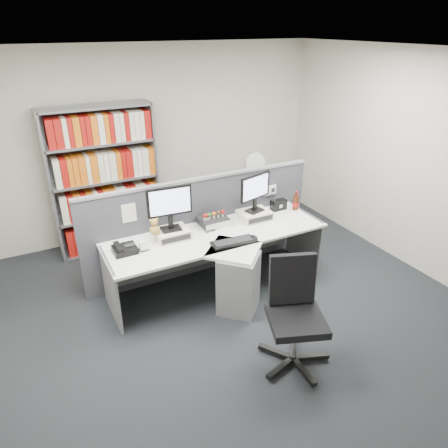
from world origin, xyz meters
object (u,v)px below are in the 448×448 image
monitor_right (255,190)px  office_chair (294,310)px  mouse (254,238)px  shelving_unit (105,182)px  keyboard (233,242)px  filing_cabinet (253,207)px  desk (226,262)px  desk_fan (254,165)px  speaker (278,205)px  cola_bottle (296,203)px  desk_phone (124,249)px  monitor_left (170,205)px  desktop_pc (213,221)px  desk_calendar (144,247)px

monitor_right → office_chair: (-0.51, -1.56, -0.55)m
mouse → shelving_unit: (-1.20, 1.94, 0.23)m
keyboard → filing_cabinet: bearing=51.9°
desk → desk_fan: 1.93m
speaker → filing_cabinet: speaker is taller
desk_fan → cola_bottle: bearing=-89.2°
filing_cabinet → keyboard: bearing=-128.1°
desk_phone → speaker: size_ratio=1.24×
monitor_right → mouse: (-0.29, -0.47, -0.36)m
monitor_right → desk_phone: size_ratio=1.93×
monitor_left → desk_fan: bearing=30.8°
keyboard → filing_cabinet: size_ratio=0.72×
monitor_right → cola_bottle: bearing=-1.1°
desktop_pc → keyboard: bearing=-91.8°
desk → monitor_right: 0.96m
desktop_pc → shelving_unit: size_ratio=0.17×
cola_bottle → filing_cabinet: 1.13m
desktop_pc → shelving_unit: 1.70m
speaker → desk_fan: bearing=78.9°
keyboard → desk_calendar: (-0.93, 0.30, 0.03)m
office_chair → filing_cabinet: bearing=66.7°
desktop_pc → cola_bottle: cola_bottle is taller
monitor_left → keyboard: (0.56, -0.45, -0.39)m
shelving_unit → monitor_left: bearing=-74.8°
desk_phone → shelving_unit: shelving_unit is taller
desk → desk_calendar: desk_calendar is taller
mouse → desk_calendar: 1.22m
desk_calendar → cola_bottle: size_ratio=0.45×
desk_phone → speaker: speaker is taller
monitor_left → cola_bottle: size_ratio=2.02×
desk → mouse: (0.30, -0.09, 0.29)m
monitor_right → desk_fan: monitor_right is taller
monitor_right → cola_bottle: monitor_right is taller
desk → keyboard: (0.05, -0.06, 0.28)m
monitor_right → desktop_pc: bearing=170.7°
desk_phone → desk_fan: size_ratio=0.47×
monitor_left → shelving_unit: shelving_unit is taller
monitor_right → speaker: bearing=12.6°
monitor_right → shelving_unit: 2.10m
desk_calendar → shelving_unit: shelving_unit is taller
mouse → keyboard: bearing=173.7°
desk → cola_bottle: bearing=17.0°
monitor_left → office_chair: 1.76m
cola_bottle → desk_fan: (-0.01, 1.03, 0.21)m
speaker → filing_cabinet: (0.18, 0.92, -0.44)m
desk → desktop_pc: size_ratio=7.77×
desktop_pc → desk_calendar: 0.97m
monitor_left → desktop_pc: bearing=8.5°
monitor_left → desk_phone: 0.68m
desk_calendar → desk_phone: bearing=163.9°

